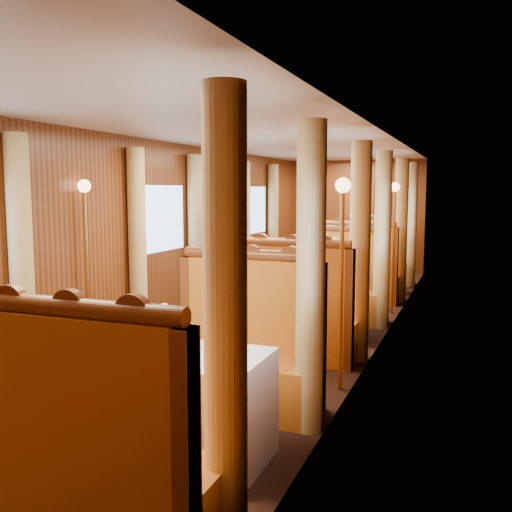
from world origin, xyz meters
The scene contains 46 objects.
floor centered at (0.00, 0.00, 0.00)m, with size 3.00×12.00×0.01m, color black, non-canonical shape.
ceiling centered at (0.00, 0.00, 2.50)m, with size 3.00×12.00×0.01m, color silver, non-canonical shape.
wall_far centered at (0.00, 6.00, 1.25)m, with size 3.00×2.50×0.01m, color brown, non-canonical shape.
wall_left centered at (-1.50, 0.00, 1.25)m, with size 12.00×2.50×0.01m, color brown, non-canonical shape.
wall_right centered at (1.50, 0.00, 1.25)m, with size 12.00×2.50×0.01m, color brown, non-canonical shape.
doorway_far centered at (0.00, 5.97, 1.00)m, with size 0.80×0.04×2.00m, color brown.
table_near centered at (0.75, -3.50, 0.38)m, with size 1.05×0.72×0.75m, color white.
banquette_near_fwd centered at (0.75, -4.51, 0.42)m, with size 1.30×0.55×1.34m.
banquette_near_aft centered at (0.75, -2.49, 0.42)m, with size 1.30×0.55×1.34m.
table_mid centered at (0.75, 0.00, 0.38)m, with size 1.05×0.72×0.75m, color white.
banquette_mid_fwd centered at (0.75, -1.01, 0.42)m, with size 1.30×0.55×1.34m.
banquette_mid_aft centered at (0.75, 1.01, 0.42)m, with size 1.30×0.55×1.34m.
table_far centered at (0.75, 3.50, 0.38)m, with size 1.05×0.72×0.75m, color white.
banquette_far_fwd centered at (0.75, 2.49, 0.42)m, with size 1.30×0.55×1.34m.
banquette_far_aft centered at (0.75, 4.51, 0.42)m, with size 1.30×0.55×1.34m.
tea_tray centered at (0.64, -3.56, 0.76)m, with size 0.34×0.26×0.01m, color silver.
teapot_left centered at (0.57, -3.59, 0.81)m, with size 0.15×0.11×0.12m, color silver, non-canonical shape.
teapot_right centered at (0.72, -3.61, 0.81)m, with size 0.14×0.10×0.11m, color silver, non-canonical shape.
teapot_back centered at (0.66, -3.41, 0.82)m, with size 0.17×0.13×0.14m, color silver, non-canonical shape.
fruit_plate centered at (1.04, -3.61, 0.77)m, with size 0.23×0.23×0.05m.
cup_inboard centered at (0.34, -3.36, 0.86)m, with size 0.08×0.08×0.26m.
cup_outboard centered at (0.43, -3.24, 0.86)m, with size 0.08×0.08×0.26m.
rose_vase_mid centered at (0.77, -0.03, 0.93)m, with size 0.06×0.06×0.36m.
rose_vase_far centered at (0.74, 3.47, 0.93)m, with size 0.06×0.06×0.36m.
curtain_left_near_b centered at (-1.38, -2.72, 1.18)m, with size 0.22×0.22×2.35m, color #E1BD73.
window_right_near centered at (1.49, -3.50, 1.45)m, with size 1.20×0.90×0.01m, color #81ADE3, non-canonical shape.
curtain_right_near_a centered at (1.38, -4.28, 1.18)m, with size 0.22×0.22×2.35m, color #E1BD73.
curtain_right_near_b centered at (1.38, -2.72, 1.18)m, with size 0.22×0.22×2.35m, color #E1BD73.
window_left_mid centered at (-1.49, 0.00, 1.45)m, with size 1.20×0.90×0.01m, color #81ADE3, non-canonical shape.
curtain_left_mid_a centered at (-1.38, -0.78, 1.18)m, with size 0.22×0.22×2.35m, color #E1BD73.
curtain_left_mid_b centered at (-1.38, 0.78, 1.18)m, with size 0.22×0.22×2.35m, color #E1BD73.
window_right_mid centered at (1.49, 0.00, 1.45)m, with size 1.20×0.90×0.01m, color #81ADE3, non-canonical shape.
curtain_right_mid_a centered at (1.38, -0.78, 1.18)m, with size 0.22×0.22×2.35m, color #E1BD73.
curtain_right_mid_b centered at (1.38, 0.78, 1.18)m, with size 0.22×0.22×2.35m, color #E1BD73.
window_left_far centered at (-1.49, 3.50, 1.45)m, with size 1.20×0.90×0.01m, color #81ADE3, non-canonical shape.
curtain_left_far_a centered at (-1.38, 2.72, 1.18)m, with size 0.22×0.22×2.35m, color #E1BD73.
curtain_left_far_b centered at (-1.38, 4.28, 1.18)m, with size 0.22×0.22×2.35m, color #E1BD73.
window_right_far centered at (1.49, 3.50, 1.45)m, with size 1.20×0.90×0.01m, color #81ADE3, non-canonical shape.
curtain_right_far_a centered at (1.38, 2.72, 1.18)m, with size 0.22×0.22×2.35m, color #E1BD73.
curtain_right_far_b centered at (1.38, 4.28, 1.18)m, with size 0.22×0.22×2.35m, color #E1BD73.
sconce_left_fore centered at (-1.40, -1.75, 1.38)m, with size 0.14×0.14×1.95m.
sconce_right_fore centered at (1.40, -1.75, 1.38)m, with size 0.14×0.14×1.95m.
sconce_left_aft centered at (-1.40, 1.75, 1.38)m, with size 0.14×0.14×1.95m.
sconce_right_aft centered at (1.40, 1.75, 1.38)m, with size 0.14×0.14×1.95m.
steward centered at (-0.95, 0.54, 0.86)m, with size 0.63×0.41×1.72m, color navy.
passenger centered at (0.75, 0.72, 0.74)m, with size 0.40×0.44×0.76m.
Camera 1 is at (2.51, -6.80, 1.84)m, focal length 40.00 mm.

